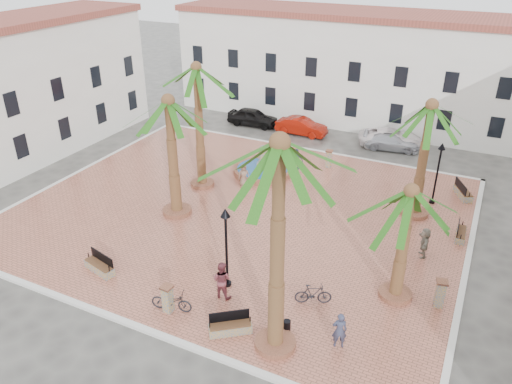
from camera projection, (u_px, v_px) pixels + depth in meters
ground at (241, 212)px, 30.58m from camera, size 120.00×120.00×0.00m
plaza at (241, 211)px, 30.55m from camera, size 26.00×22.00×0.15m
kerb_n at (306, 149)px, 39.33m from camera, size 26.30×0.30×0.16m
kerb_s at (125, 322)px, 21.76m from camera, size 26.30×0.30×0.16m
kerb_e at (467, 266)px, 25.47m from camera, size 0.30×22.30×0.16m
kerb_w at (80, 171)px, 35.62m from camera, size 0.30×22.30×0.16m
building_north at (345, 66)px, 44.36m from camera, size 30.40×7.40×9.50m
building_west at (6, 94)px, 35.70m from camera, size 6.40×24.40×10.00m
fountain at (263, 169)px, 35.08m from camera, size 4.10×4.10×2.12m
palm_nw at (197, 81)px, 30.33m from camera, size 5.12×5.12×8.26m
palm_sw at (169, 116)px, 27.42m from camera, size 5.65×5.65×7.37m
palm_s at (279, 169)px, 16.78m from camera, size 5.50×5.50×9.27m
palm_e at (409, 207)px, 21.08m from camera, size 4.97×4.97×5.83m
palm_ne at (430, 120)px, 27.28m from camera, size 5.32×5.32×7.18m
bench_s at (100, 267)px, 24.81m from camera, size 1.93×0.99×0.98m
bench_se at (230, 327)px, 20.98m from camera, size 1.78×1.54×0.96m
bench_e at (461, 234)px, 27.58m from camera, size 0.56×1.65×0.86m
bench_ne at (463, 192)px, 31.94m from camera, size 1.38×2.00×1.02m
lamppost_s at (226, 235)px, 22.65m from camera, size 0.46×0.46×4.21m
lamppost_e at (439, 163)px, 30.07m from camera, size 0.44×0.44×4.02m
bollard_se at (168, 298)px, 21.97m from camera, size 0.52×0.52×1.37m
bollard_n at (329, 158)px, 35.83m from camera, size 0.50×0.50×1.31m
bollard_e at (440, 293)px, 22.28m from camera, size 0.60×0.60×1.39m
litter_bin at (287, 327)px, 20.96m from camera, size 0.32×0.32×0.62m
cyclist_a at (339, 330)px, 20.01m from camera, size 0.72×0.60×1.68m
bicycle_a at (171, 301)px, 22.14m from camera, size 2.00×1.08×1.00m
cyclist_b at (222, 280)px, 22.79m from camera, size 0.94×0.75×1.86m
bicycle_b at (313, 294)px, 22.55m from camera, size 1.73×1.14×1.01m
pedestrian_fountain_a at (244, 175)px, 33.11m from camera, size 0.90×0.85×1.55m
pedestrian_fountain_b at (296, 160)px, 35.07m from camera, size 1.02×0.43×1.73m
pedestrian_north at (283, 153)px, 36.44m from camera, size 0.63×1.05×1.60m
pedestrian_east at (424, 242)px, 25.75m from camera, size 0.84×1.61×1.66m
car_black at (253, 117)px, 44.18m from camera, size 4.57×2.00×1.53m
car_red at (302, 126)px, 42.17m from camera, size 4.39×1.61×1.44m
car_silver at (391, 142)px, 39.25m from camera, size 4.56×2.43×1.26m
car_white at (391, 138)px, 39.88m from camera, size 5.53×3.82×1.40m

